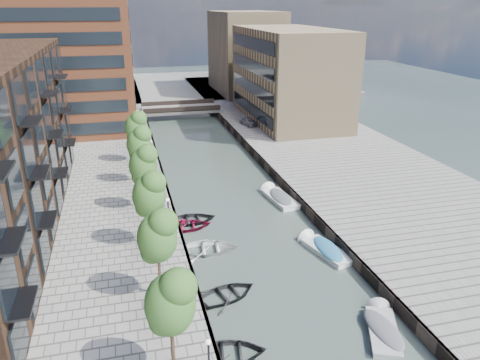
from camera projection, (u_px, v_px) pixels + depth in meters
name	position (u px, v px, depth m)	size (l,w,h in m)	color
water	(219.00, 180.00, 52.55)	(300.00, 300.00, 0.00)	#38473F
quay_right	(349.00, 164.00, 56.10)	(20.00, 140.00, 1.00)	gray
quay_wall_left	(164.00, 181.00, 50.95)	(0.25, 140.00, 1.00)	#332823
quay_wall_right	(271.00, 171.00, 53.79)	(0.25, 140.00, 1.00)	#332823
far_closure	(164.00, 87.00, 106.66)	(80.00, 40.00, 1.00)	gray
tower	(61.00, 23.00, 65.50)	(18.00, 18.00, 30.00)	brown
tan_block_near	(289.00, 75.00, 73.33)	(12.00, 25.00, 14.00)	tan
tan_block_far	(246.00, 52.00, 96.50)	(12.00, 20.00, 16.00)	tan
bridge	(180.00, 109.00, 81.00)	(13.00, 6.00, 1.30)	gray
tree_1	(170.00, 300.00, 22.43)	(2.50, 2.50, 5.95)	#382619
tree_2	(157.00, 235.00, 28.77)	(2.50, 2.50, 5.95)	#382619
tree_3	(149.00, 193.00, 35.10)	(2.50, 2.50, 5.95)	#382619
tree_4	(143.00, 164.00, 41.43)	(2.50, 2.50, 5.95)	#382619
tree_5	(139.00, 142.00, 47.77)	(2.50, 2.50, 5.95)	#382619
tree_6	(136.00, 126.00, 54.10)	(2.50, 2.50, 5.95)	#382619
lamp_1	(169.00, 218.00, 35.14)	(0.24, 0.24, 4.12)	black
lamp_2	(152.00, 155.00, 49.62)	(0.24, 0.24, 4.12)	black
sloop_0	(227.00, 357.00, 26.32)	(3.22, 4.51, 0.94)	black
sloop_1	(227.00, 297.00, 31.65)	(3.15, 4.41, 0.91)	black
sloop_2	(185.00, 229.00, 41.25)	(3.29, 4.61, 0.95)	maroon
sloop_3	(208.00, 252.00, 37.42)	(3.62, 5.07, 1.05)	white
sloop_4	(191.00, 222.00, 42.43)	(3.33, 4.66, 0.96)	black
motorboat_1	(382.00, 327.00, 28.41)	(3.40, 5.06, 1.60)	#B0AFAE
motorboat_3	(324.00, 249.00, 37.44)	(3.05, 5.45, 1.72)	white
motorboat_4	(278.00, 197.00, 47.26)	(2.60, 5.73, 1.84)	white
car	(249.00, 121.00, 71.56)	(1.47, 3.65, 1.24)	#9B9F9F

